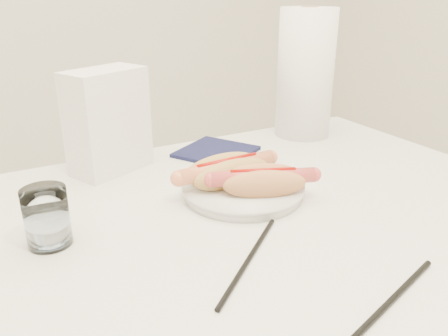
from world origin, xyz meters
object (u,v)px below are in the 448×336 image
plate (243,191)px  napkin_box (108,121)px  table (221,257)px  water_glass (47,217)px  hotdog_left (227,171)px  hotdog_right (263,181)px  paper_towel_roll (305,74)px

plate → napkin_box: napkin_box is taller
table → water_glass: (-0.25, 0.07, 0.10)m
hotdog_left → water_glass: water_glass is taller
table → napkin_box: bearing=104.8°
plate → hotdog_left: size_ratio=1.09×
plate → napkin_box: 0.31m
water_glass → hotdog_left: bearing=5.0°
hotdog_right → paper_towel_roll: bearing=64.8°
hotdog_right → napkin_box: (-0.19, 0.28, 0.06)m
plate → hotdog_right: bearing=-70.7°
plate → paper_towel_roll: 0.43m
table → paper_towel_roll: (0.41, 0.32, 0.21)m
table → hotdog_left: hotdog_left is taller
water_glass → napkin_box: (0.16, 0.24, 0.06)m
water_glass → paper_towel_roll: (0.65, 0.24, 0.11)m
table → water_glass: bearing=163.3°
paper_towel_roll → plate: bearing=-143.2°
hotdog_right → water_glass: 0.35m
napkin_box → hotdog_left: bearing=-78.6°
hotdog_right → water_glass: size_ratio=2.00×
hotdog_right → table: bearing=-137.7°
plate → napkin_box: bearing=125.8°
hotdog_left → paper_towel_roll: bearing=29.9°
plate → paper_towel_roll: (0.32, 0.24, 0.14)m
hotdog_right → paper_towel_roll: (0.31, 0.28, 0.11)m
plate → water_glass: size_ratio=2.41×
paper_towel_roll → hotdog_right: bearing=-137.4°
water_glass → plate: bearing=0.8°
plate → water_glass: (-0.33, -0.00, 0.04)m
paper_towel_roll → water_glass: bearing=-159.5°
table → water_glass: 0.28m
table → plate: plate is taller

